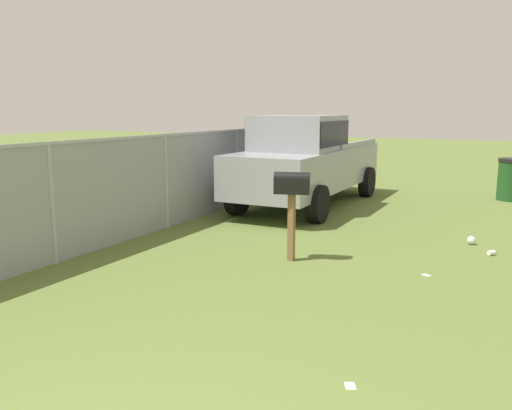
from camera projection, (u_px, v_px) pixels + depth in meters
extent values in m
cube|color=brown|center=(291.00, 227.00, 7.83)|extent=(0.09, 0.09, 1.01)
cube|color=black|center=(292.00, 186.00, 7.72)|extent=(0.35, 0.55, 0.22)
cylinder|color=black|center=(292.00, 179.00, 7.70)|extent=(0.35, 0.55, 0.20)
cube|color=red|center=(295.00, 181.00, 7.81)|extent=(0.02, 0.04, 0.18)
cube|color=#93999E|center=(309.00, 168.00, 12.39)|extent=(5.54, 1.90, 0.90)
cube|color=#93999E|center=(298.00, 133.00, 11.66)|extent=(1.90, 1.70, 0.76)
cube|color=black|center=(298.00, 133.00, 11.66)|extent=(1.84, 1.73, 0.53)
cube|color=#93999E|center=(359.00, 144.00, 12.99)|extent=(2.87, 0.12, 0.12)
cube|color=#93999E|center=(296.00, 142.00, 13.73)|extent=(2.87, 0.12, 0.12)
cylinder|color=black|center=(318.00, 204.00, 10.48)|extent=(0.76, 0.27, 0.76)
cylinder|color=black|center=(237.00, 197.00, 11.28)|extent=(0.76, 0.27, 0.76)
cylinder|color=black|center=(367.00, 182.00, 13.67)|extent=(0.76, 0.27, 0.76)
cylinder|color=black|center=(301.00, 178.00, 14.48)|extent=(0.76, 0.27, 0.76)
cylinder|color=#1E4C1E|center=(511.00, 181.00, 13.05)|extent=(0.61, 0.61, 0.95)
cylinder|color=black|center=(512.00, 160.00, 12.96)|extent=(0.64, 0.64, 0.08)
cylinder|color=#9EA3A8|center=(52.00, 204.00, 7.61)|extent=(0.07, 0.07, 1.78)
cylinder|color=#9EA3A8|center=(166.00, 181.00, 9.95)|extent=(0.07, 0.07, 1.78)
cylinder|color=#9EA3A8|center=(237.00, 168.00, 12.28)|extent=(0.07, 0.07, 1.78)
cylinder|color=#9EA3A8|center=(285.00, 158.00, 14.61)|extent=(0.07, 0.07, 1.78)
cylinder|color=#9EA3A8|center=(320.00, 151.00, 16.95)|extent=(0.07, 0.07, 1.78)
cube|color=#9EA3A8|center=(204.00, 133.00, 10.96)|extent=(13.39, 0.04, 0.04)
cube|color=gray|center=(205.00, 174.00, 11.11)|extent=(13.39, 0.01, 1.78)
cube|color=silver|center=(426.00, 275.00, 7.21)|extent=(0.14, 0.15, 0.01)
cylinder|color=white|center=(491.00, 253.00, 8.19)|extent=(0.13, 0.13, 0.08)
sphere|color=silver|center=(471.00, 240.00, 8.84)|extent=(0.14, 0.14, 0.14)
cube|color=silver|center=(350.00, 386.00, 4.33)|extent=(0.14, 0.13, 0.01)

